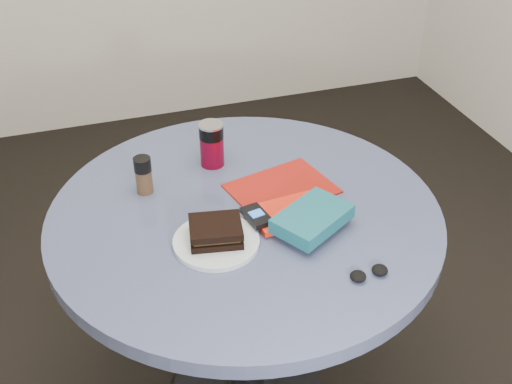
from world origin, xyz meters
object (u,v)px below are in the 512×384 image
object	(u,v)px
soda_can	(212,144)
red_book	(288,213)
plate	(216,242)
headphones	(369,273)
pepper_grinder	(144,175)
novel	(312,218)
mp3_player	(256,216)
sandwich	(216,231)
table	(245,259)
magazine	(282,189)

from	to	relation	value
soda_can	red_book	distance (m)	0.32
plate	headphones	world-z (taller)	headphones
soda_can	pepper_grinder	xyz separation A→B (m)	(-0.20, -0.08, -0.01)
red_book	novel	size ratio (longest dim) A/B	0.96
mp3_player	headphones	xyz separation A→B (m)	(0.18, -0.26, -0.02)
sandwich	novel	world-z (taller)	same
sandwich	pepper_grinder	distance (m)	0.29
plate	headphones	size ratio (longest dim) A/B	2.18
table	novel	xyz separation A→B (m)	(0.13, -0.13, 0.20)
plate	soda_can	size ratio (longest dim) A/B	1.61
sandwich	soda_can	size ratio (longest dim) A/B	1.09
magazine	headphones	size ratio (longest dim) A/B	2.78
table	mp3_player	size ratio (longest dim) A/B	10.60
table	soda_can	distance (m)	0.33
soda_can	pepper_grinder	distance (m)	0.22
pepper_grinder	mp3_player	size ratio (longest dim) A/B	1.10
table	mp3_player	bearing A→B (deg)	-81.54
plate	sandwich	xyz separation A→B (m)	(0.00, 0.00, 0.03)
soda_can	headphones	xyz separation A→B (m)	(0.21, -0.56, -0.05)
mp3_player	red_book	bearing A→B (deg)	3.73
plate	sandwich	size ratio (longest dim) A/B	1.48
magazine	red_book	bearing A→B (deg)	-115.82
novel	magazine	bearing A→B (deg)	61.96
table	novel	bearing A→B (deg)	-45.10
magazine	mp3_player	size ratio (longest dim) A/B	2.77
soda_can	headphones	size ratio (longest dim) A/B	1.35
red_book	mp3_player	world-z (taller)	mp3_player
magazine	table	bearing A→B (deg)	-167.36
headphones	plate	bearing A→B (deg)	143.65
plate	sandwich	bearing A→B (deg)	78.56
plate	red_book	world-z (taller)	red_book
table	plate	world-z (taller)	plate
magazine	mp3_player	xyz separation A→B (m)	(-0.11, -0.13, 0.02)
headphones	novel	bearing A→B (deg)	106.90
soda_can	magazine	size ratio (longest dim) A/B	0.49
plate	soda_can	bearing A→B (deg)	76.60
plate	mp3_player	size ratio (longest dim) A/B	2.18
mp3_player	headphones	size ratio (longest dim) A/B	1.00
red_book	sandwich	bearing A→B (deg)	-173.55
plate	mp3_player	xyz separation A→B (m)	(0.11, 0.04, 0.02)
red_book	headphones	world-z (taller)	same
magazine	novel	world-z (taller)	novel
pepper_grinder	red_book	xyz separation A→B (m)	(0.32, -0.22, -0.04)
sandwich	headphones	world-z (taller)	sandwich
table	soda_can	xyz separation A→B (m)	(-0.02, 0.24, 0.23)
table	sandwich	bearing A→B (deg)	-134.98
table	mp3_player	xyz separation A→B (m)	(0.01, -0.07, 0.19)
red_book	magazine	bearing A→B (deg)	71.96
red_book	mp3_player	xyz separation A→B (m)	(-0.08, -0.01, 0.01)
plate	red_book	xyz separation A→B (m)	(0.20, 0.05, 0.01)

